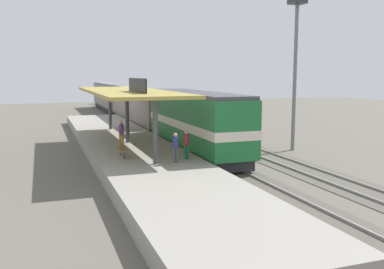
{
  "coord_description": "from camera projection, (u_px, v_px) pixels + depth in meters",
  "views": [
    {
      "loc": [
        -10.48,
        -30.54,
        5.89
      ],
      "look_at": [
        -1.38,
        -5.0,
        2.0
      ],
      "focal_mm": 39.81,
      "sensor_mm": 36.0,
      "label": 1
    }
  ],
  "objects": [
    {
      "name": "platform_bench",
      "position": [
        122.0,
        150.0,
        25.57
      ],
      "size": [
        0.44,
        1.7,
        0.5
      ],
      "color": "#333338",
      "rests_on": "platform"
    },
    {
      "name": "passenger_carriage_rear",
      "position": [
        111.0,
        97.0,
        66.97
      ],
      "size": [
        2.9,
        20.0,
        4.24
      ],
      "color": "#28282D",
      "rests_on": "track_near"
    },
    {
      "name": "freight_car",
      "position": [
        206.0,
        114.0,
        41.25
      ],
      "size": [
        2.8,
        12.0,
        3.54
      ],
      "color": "#28282D",
      "rests_on": "track_far"
    },
    {
      "name": "person_waiting",
      "position": [
        121.0,
        132.0,
        29.62
      ],
      "size": [
        0.34,
        0.34,
        1.71
      ],
      "color": "olive",
      "rests_on": "platform"
    },
    {
      "name": "light_mast",
      "position": [
        296.0,
        40.0,
        31.86
      ],
      "size": [
        1.1,
        1.1,
        11.7
      ],
      "color": "slate",
      "rests_on": "ground"
    },
    {
      "name": "ground_plane",
      "position": [
        211.0,
        149.0,
        33.46
      ],
      "size": [
        120.0,
        120.0,
        0.0
      ],
      "primitive_type": "plane",
      "color": "#5B564C"
    },
    {
      "name": "track_near",
      "position": [
        187.0,
        150.0,
        32.79
      ],
      "size": [
        3.2,
        110.0,
        0.16
      ],
      "color": "#4E4941",
      "rests_on": "ground"
    },
    {
      "name": "passenger_carriage_front",
      "position": [
        140.0,
        106.0,
        47.57
      ],
      "size": [
        2.9,
        20.0,
        4.24
      ],
      "color": "#28282D",
      "rests_on": "track_near"
    },
    {
      "name": "person_boarding",
      "position": [
        186.0,
        143.0,
        24.9
      ],
      "size": [
        0.34,
        0.34,
        1.71
      ],
      "color": "#23603D",
      "rests_on": "platform"
    },
    {
      "name": "track_far",
      "position": [
        241.0,
        147.0,
        34.32
      ],
      "size": [
        3.2,
        110.0,
        0.16
      ],
      "color": "#4E4941",
      "rests_on": "ground"
    },
    {
      "name": "platform",
      "position": [
        128.0,
        148.0,
        31.2
      ],
      "size": [
        6.0,
        44.0,
        0.9
      ],
      "primitive_type": "cube",
      "color": "gray",
      "rests_on": "ground"
    },
    {
      "name": "station_canopy",
      "position": [
        127.0,
        93.0,
        30.53
      ],
      "size": [
        5.2,
        18.0,
        4.7
      ],
      "color": "#47474C",
      "rests_on": "platform"
    },
    {
      "name": "locomotive",
      "position": [
        195.0,
        122.0,
        30.78
      ],
      "size": [
        2.93,
        14.43,
        4.44
      ],
      "color": "#28282D",
      "rests_on": "track_near"
    },
    {
      "name": "person_walking",
      "position": [
        175.0,
        146.0,
        23.86
      ],
      "size": [
        0.34,
        0.34,
        1.71
      ],
      "color": "#4C4C51",
      "rests_on": "platform"
    }
  ]
}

